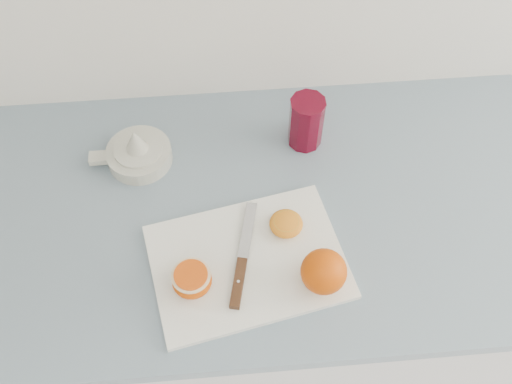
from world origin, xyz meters
The scene contains 8 objects.
counter centered at (0.08, 1.70, 0.45)m, with size 2.42×0.64×0.89m.
cutting_board centered at (0.07, 1.57, 0.90)m, with size 0.34×0.24×0.01m, color white.
whole_orange centered at (0.20, 1.52, 0.94)m, with size 0.08×0.08×0.08m.
half_orange centered at (-0.03, 1.53, 0.92)m, with size 0.07×0.07×0.04m.
squeezed_shell centered at (0.15, 1.63, 0.92)m, with size 0.06×0.06×0.03m.
paring_knife centered at (0.06, 1.54, 0.91)m, with size 0.07×0.21×0.01m.
citrus_juicer centered at (-0.13, 1.82, 0.91)m, with size 0.17×0.13×0.09m.
red_tumbler centered at (0.21, 1.85, 0.94)m, with size 0.07×0.07×0.12m.
Camera 1 is at (0.05, 1.10, 1.82)m, focal length 40.00 mm.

